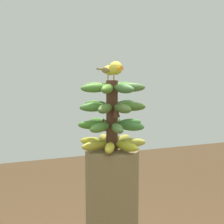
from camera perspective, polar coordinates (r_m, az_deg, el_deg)
The scene contains 2 objects.
banana_bunch at distance 1.74m, azimuth -0.01°, elevation -0.52°, with size 0.32×0.31×0.32m.
perched_bird at distance 1.73m, azimuth 0.13°, elevation 6.40°, with size 0.07×0.22×0.09m.
Camera 1 is at (0.61, 1.61, 1.57)m, focal length 61.33 mm.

